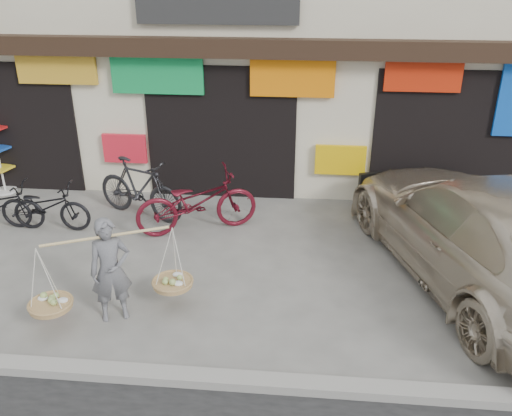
# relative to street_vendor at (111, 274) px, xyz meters

# --- Properties ---
(ground) EXTENTS (70.00, 70.00, 0.00)m
(ground) POSITION_rel_street_vendor_xyz_m (0.85, 0.84, -0.69)
(ground) COLOR gray
(ground) RESTS_ON ground
(kerb) EXTENTS (70.00, 0.25, 0.12)m
(kerb) POSITION_rel_street_vendor_xyz_m (0.85, -1.16, -0.63)
(kerb) COLOR gray
(kerb) RESTS_ON ground
(shophouse_block) EXTENTS (14.00, 6.32, 7.00)m
(shophouse_block) POSITION_rel_street_vendor_xyz_m (0.85, 7.26, 2.76)
(shophouse_block) COLOR beige
(shophouse_block) RESTS_ON ground
(street_vendor) EXTENTS (2.05, 1.24, 1.52)m
(street_vendor) POSITION_rel_street_vendor_xyz_m (0.00, 0.00, 0.00)
(street_vendor) COLOR slate
(street_vendor) RESTS_ON ground
(bike_1) EXTENTS (2.01, 1.27, 1.17)m
(bike_1) POSITION_rel_street_vendor_xyz_m (-0.56, 3.19, -0.11)
(bike_1) COLOR black
(bike_1) RESTS_ON ground
(bike_2) EXTENTS (2.33, 1.56, 1.16)m
(bike_2) POSITION_rel_street_vendor_xyz_m (0.64, 2.70, -0.11)
(bike_2) COLOR #540E1A
(bike_2) RESTS_ON ground
(bike_3) EXTENTS (1.71, 0.61, 0.89)m
(bike_3) POSITION_rel_street_vendor_xyz_m (-2.14, 2.51, -0.25)
(bike_3) COLOR black
(bike_3) RESTS_ON ground
(suv) EXTENTS (3.97, 6.22, 1.68)m
(suv) POSITION_rel_street_vendor_xyz_m (5.25, 1.50, 0.15)
(suv) COLOR beige
(suv) RESTS_ON ground
(red_bag) EXTENTS (0.31, 0.25, 0.14)m
(red_bag) POSITION_rel_street_vendor_xyz_m (-0.92, 0.02, -0.62)
(red_bag) COLOR red
(red_bag) RESTS_ON ground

